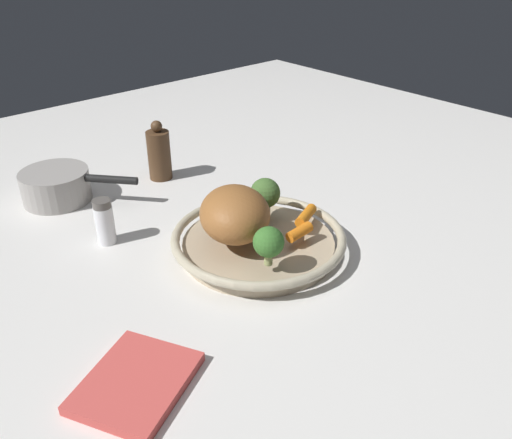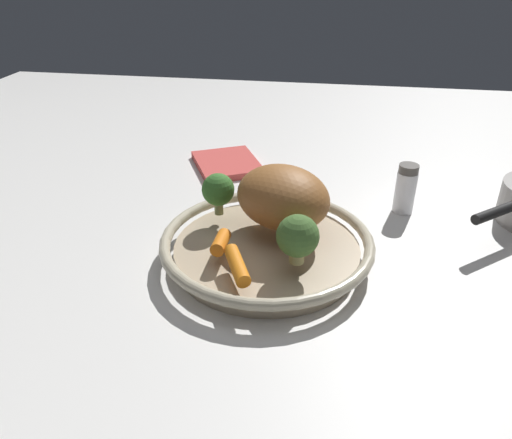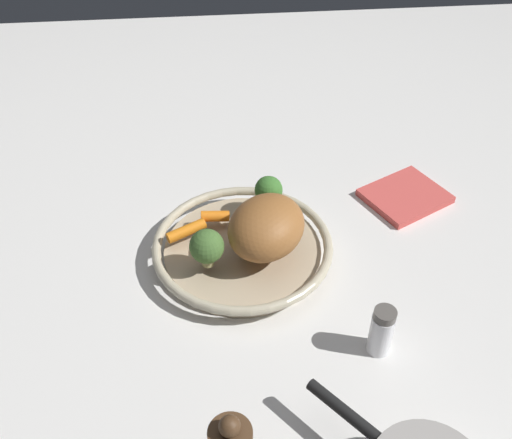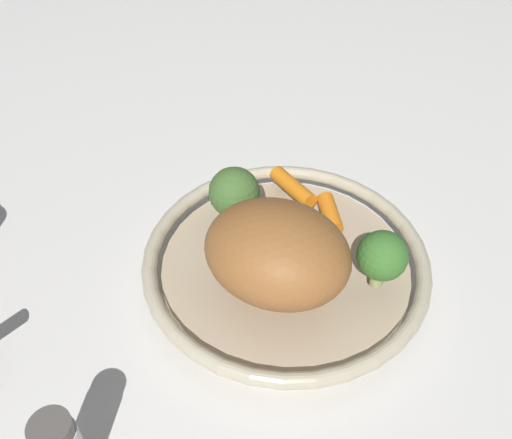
# 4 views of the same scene
# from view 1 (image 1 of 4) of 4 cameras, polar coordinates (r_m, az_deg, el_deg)

# --- Properties ---
(ground_plane) EXTENTS (2.12, 2.12, 0.00)m
(ground_plane) POSITION_cam_1_polar(r_m,az_deg,el_deg) (0.95, 0.26, -3.48)
(ground_plane) COLOR silver
(serving_bowl) EXTENTS (0.31, 0.31, 0.04)m
(serving_bowl) POSITION_cam_1_polar(r_m,az_deg,el_deg) (0.94, 0.27, -2.40)
(serving_bowl) COLOR tan
(serving_bowl) RESTS_ON ground_plane
(roast_chicken_piece) EXTENTS (0.18, 0.19, 0.09)m
(roast_chicken_piece) POSITION_cam_1_polar(r_m,az_deg,el_deg) (0.90, -2.28, 0.59)
(roast_chicken_piece) COLOR #955C2D
(roast_chicken_piece) RESTS_ON serving_bowl
(baby_carrot_center) EXTENTS (0.07, 0.05, 0.02)m
(baby_carrot_center) POSITION_cam_1_polar(r_m,az_deg,el_deg) (0.97, 5.37, 0.41)
(baby_carrot_center) COLOR orange
(baby_carrot_center) RESTS_ON serving_bowl
(baby_carrot_back) EXTENTS (0.05, 0.02, 0.02)m
(baby_carrot_back) POSITION_cam_1_polar(r_m,az_deg,el_deg) (0.92, 4.68, -1.34)
(baby_carrot_back) COLOR orange
(baby_carrot_back) RESTS_ON serving_bowl
(broccoli_floret_edge) EXTENTS (0.05, 0.05, 0.07)m
(broccoli_floret_edge) POSITION_cam_1_polar(r_m,az_deg,el_deg) (0.83, 1.36, -2.48)
(broccoli_floret_edge) COLOR #9CA566
(broccoli_floret_edge) RESTS_ON serving_bowl
(broccoli_floret_mid) EXTENTS (0.06, 0.06, 0.07)m
(broccoli_floret_mid) POSITION_cam_1_polar(r_m,az_deg,el_deg) (0.98, 0.99, 2.80)
(broccoli_floret_mid) COLOR tan
(broccoli_floret_mid) RESTS_ON serving_bowl
(salt_shaker) EXTENTS (0.03, 0.03, 0.09)m
(salt_shaker) POSITION_cam_1_polar(r_m,az_deg,el_deg) (1.00, -15.92, -0.24)
(salt_shaker) COLOR white
(salt_shaker) RESTS_ON ground_plane
(pepper_mill) EXTENTS (0.05, 0.05, 0.14)m
(pepper_mill) POSITION_cam_1_polar(r_m,az_deg,el_deg) (1.22, -10.34, 6.94)
(pepper_mill) COLOR #4C331E
(pepper_mill) RESTS_ON ground_plane
(saucepan) EXTENTS (0.19, 0.21, 0.07)m
(saucepan) POSITION_cam_1_polar(r_m,az_deg,el_deg) (1.19, -20.54, 3.41)
(saucepan) COLOR #9E9993
(saucepan) RESTS_ON ground_plane
(dish_towel) EXTENTS (0.19, 0.17, 0.01)m
(dish_towel) POSITION_cam_1_polar(r_m,az_deg,el_deg) (0.72, -12.72, -16.65)
(dish_towel) COLOR #D14C47
(dish_towel) RESTS_ON ground_plane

